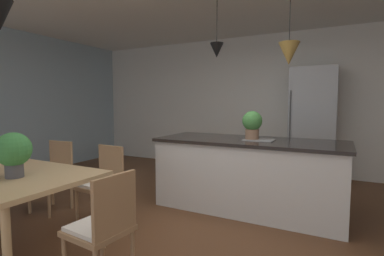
% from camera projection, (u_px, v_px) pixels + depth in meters
% --- Properties ---
extents(ground_plane, '(10.00, 8.40, 0.04)m').
position_uv_depth(ground_plane, '(194.00, 237.00, 2.99)').
color(ground_plane, brown).
extents(wall_back_kitchen, '(10.00, 0.12, 2.70)m').
position_uv_depth(wall_back_kitchen, '(269.00, 104.00, 5.75)').
color(wall_back_kitchen, white).
rests_on(wall_back_kitchen, ground_plane).
extents(chair_kitchen_end, '(0.43, 0.43, 0.87)m').
position_uv_depth(chair_kitchen_end, '(103.00, 226.00, 2.09)').
color(chair_kitchen_end, '#A87F56').
rests_on(chair_kitchen_end, ground_plane).
extents(chair_far_left, '(0.43, 0.43, 0.87)m').
position_uv_depth(chair_far_left, '(53.00, 173.00, 3.66)').
color(chair_far_left, '#A87F56').
rests_on(chair_far_left, ground_plane).
extents(chair_far_right, '(0.43, 0.43, 0.87)m').
position_uv_depth(chair_far_right, '(103.00, 182.00, 3.27)').
color(chair_far_right, '#A87F56').
rests_on(chair_far_right, ground_plane).
extents(kitchen_island, '(2.34, 0.94, 0.91)m').
position_uv_depth(kitchen_island, '(249.00, 174.00, 3.70)').
color(kitchen_island, silver).
rests_on(kitchen_island, ground_plane).
extents(refrigerator, '(0.75, 0.67, 1.97)m').
position_uv_depth(refrigerator, '(313.00, 125.00, 5.03)').
color(refrigerator, '#B2B5B7').
rests_on(refrigerator, ground_plane).
extents(pendant_over_table, '(0.22, 0.22, 0.72)m').
position_uv_depth(pendant_over_table, '(0.00, 15.00, 2.45)').
color(pendant_over_table, black).
extents(pendant_over_island_main, '(0.18, 0.18, 0.74)m').
position_uv_depth(pendant_over_island_main, '(217.00, 50.00, 3.77)').
color(pendant_over_island_main, black).
extents(pendant_over_island_aux, '(0.24, 0.24, 0.89)m').
position_uv_depth(pendant_over_island_aux, '(289.00, 53.00, 3.36)').
color(pendant_over_island_aux, black).
extents(potted_plant_on_island, '(0.25, 0.25, 0.36)m').
position_uv_depth(potted_plant_on_island, '(252.00, 124.00, 3.62)').
color(potted_plant_on_island, '#8C664C').
rests_on(potted_plant_on_island, kitchen_island).
extents(potted_plant_on_table, '(0.29, 0.29, 0.38)m').
position_uv_depth(potted_plant_on_table, '(13.00, 151.00, 2.43)').
color(potted_plant_on_table, '#4C4C51').
rests_on(potted_plant_on_table, dining_table).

